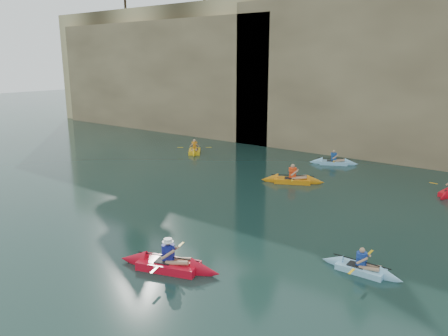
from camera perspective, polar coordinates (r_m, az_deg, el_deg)
The scene contains 11 objects.
ground at distance 14.89m, azimuth -16.14°, elevation -13.49°, with size 160.00×160.00×0.00m, color black.
cliff at distance 39.17m, azimuth 21.70°, elevation 11.98°, with size 70.00×16.00×12.00m, color tan.
cliff_slab_west at distance 43.22m, azimuth -8.47°, elevation 11.94°, with size 26.00×2.40×10.56m, color tan.
cliff_slab_center at distance 31.51m, azimuth 21.38°, elevation 11.20°, with size 24.00×2.40×11.40m, color tan.
sea_cave_west at distance 41.60m, azimuth -7.01°, elevation 7.38°, with size 4.50×1.00×4.00m, color black.
sea_cave_center at distance 33.50m, azimuth 10.54°, elevation 4.96°, with size 3.50×1.00×3.20m, color black.
main_kayaker at distance 14.82m, azimuth -7.25°, elevation -12.37°, with size 3.65×2.32×1.33m.
kayaker_orange at distance 24.75m, azimuth 8.91°, elevation -1.56°, with size 3.48×2.35×1.34m.
kayaker_ltblue_near at distance 15.23m, azimuth 17.43°, elevation -12.39°, with size 2.70×2.12×1.06m.
kayaker_yellow at distance 32.32m, azimuth -3.87°, elevation 2.24°, with size 2.55×2.93×1.28m.
kayaker_ltblue_mid at distance 29.63m, azimuth 14.10°, elevation 0.74°, with size 3.15×2.18×1.19m.
Camera 1 is at (10.87, -7.62, 6.74)m, focal length 35.00 mm.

